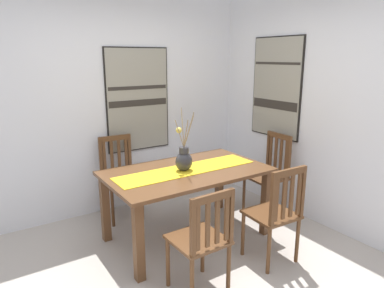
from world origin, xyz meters
name	(u,v)px	position (x,y,z in m)	size (l,w,h in m)	color
ground_plane	(195,279)	(0.00, 0.00, -0.01)	(6.40, 6.40, 0.03)	#B2A89E
wall_back	(111,103)	(0.00, 1.86, 1.35)	(6.40, 0.12, 2.70)	silver
wall_side	(339,109)	(1.86, 0.00, 1.35)	(0.12, 6.40, 2.70)	silver
dining_table	(187,180)	(0.33, 0.65, 0.65)	(1.66, 0.98, 0.76)	brown
table_runner	(187,170)	(0.33, 0.65, 0.76)	(1.53, 0.36, 0.01)	gold
centerpiece_vase	(184,159)	(0.30, 0.65, 0.89)	(0.26, 0.28, 0.64)	#333338
chair_0	(269,173)	(1.53, 0.64, 0.51)	(0.45, 0.45, 0.99)	brown
chair_1	(120,176)	(-0.05, 1.55, 0.51)	(0.44, 0.44, 0.98)	brown
chair_2	(276,213)	(0.77, -0.19, 0.50)	(0.44, 0.44, 0.96)	brown
chair_3	(202,239)	(-0.07, -0.20, 0.49)	(0.43, 0.43, 0.92)	brown
painting_on_back_wall	(138,100)	(0.33, 1.79, 1.37)	(0.84, 0.05, 1.29)	black
painting_on_side_wall	(276,88)	(1.79, 0.85, 1.52)	(0.05, 0.79, 1.24)	black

